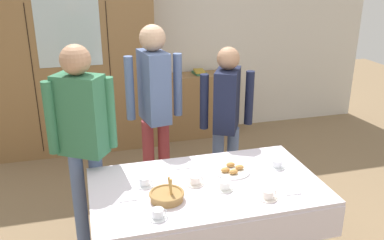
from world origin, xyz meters
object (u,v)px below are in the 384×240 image
at_px(tea_cup_near_right, 225,186).
at_px(spoon_mid_left, 131,200).
at_px(bookshelf_low, 199,105).
at_px(tea_cup_back_edge, 277,164).
at_px(spoon_center, 296,194).
at_px(person_near_right_end, 154,99).
at_px(person_beside_shelf, 227,112).
at_px(person_behind_table_left, 82,130).
at_px(dining_table, 208,198).
at_px(bread_basket, 167,195).
at_px(tea_cup_front_edge, 195,181).
at_px(pastry_plate, 232,170).
at_px(spoon_near_left, 185,168).
at_px(book_stack, 199,72).
at_px(tea_cup_center, 158,214).
at_px(wall_cabinet, 72,65).
at_px(tea_cup_far_left, 268,195).
at_px(tea_cup_near_left, 145,182).

xyz_separation_m(tea_cup_near_right, spoon_mid_left, (-0.66, 0.02, -0.02)).
xyz_separation_m(bookshelf_low, tea_cup_back_edge, (-0.09, -2.50, 0.33)).
relative_size(tea_cup_near_right, spoon_center, 1.09).
bearing_deg(bookshelf_low, person_near_right_end, -119.39).
distance_m(person_beside_shelf, person_behind_table_left, 1.36).
relative_size(dining_table, person_near_right_end, 0.96).
distance_m(tea_cup_back_edge, bread_basket, 0.96).
distance_m(tea_cup_front_edge, spoon_center, 0.71).
xyz_separation_m(tea_cup_back_edge, pastry_plate, (-0.37, 0.03, -0.01)).
xyz_separation_m(pastry_plate, spoon_mid_left, (-0.80, -0.22, -0.01)).
height_order(bread_basket, person_beside_shelf, person_beside_shelf).
bearing_deg(spoon_near_left, pastry_plate, -23.12).
distance_m(book_stack, spoon_center, 2.92).
height_order(bookshelf_low, spoon_mid_left, bookshelf_low).
relative_size(tea_cup_center, spoon_near_left, 1.09).
relative_size(pastry_plate, person_beside_shelf, 0.18).
bearing_deg(tea_cup_front_edge, spoon_mid_left, -167.69).
bearing_deg(person_near_right_end, spoon_near_left, -83.31).
distance_m(spoon_mid_left, person_beside_shelf, 1.44).
relative_size(book_stack, bread_basket, 0.96).
relative_size(bread_basket, person_behind_table_left, 0.14).
bearing_deg(tea_cup_back_edge, spoon_center, -97.20).
bearing_deg(tea_cup_near_right, person_behind_table_left, 145.65).
relative_size(wall_cabinet, person_near_right_end, 1.24).
height_order(tea_cup_far_left, tea_cup_front_edge, same).
height_order(bookshelf_low, spoon_center, bookshelf_low).
height_order(dining_table, spoon_mid_left, spoon_mid_left).
bearing_deg(book_stack, tea_cup_far_left, -96.88).
distance_m(bread_basket, pastry_plate, 0.63).
bearing_deg(person_behind_table_left, bread_basket, -52.58).
relative_size(spoon_mid_left, person_beside_shelf, 0.08).
height_order(tea_cup_back_edge, tea_cup_near_right, same).
bearing_deg(spoon_mid_left, tea_cup_near_left, 56.06).
bearing_deg(book_stack, tea_cup_near_left, -114.25).
bearing_deg(tea_cup_center, pastry_plate, 34.83).
height_order(book_stack, spoon_mid_left, book_stack).
bearing_deg(person_behind_table_left, spoon_center, -30.92).
xyz_separation_m(dining_table, tea_cup_near_right, (0.10, -0.07, 0.13)).
relative_size(tea_cup_back_edge, spoon_center, 1.09).
bearing_deg(dining_table, spoon_center, -25.67).
bearing_deg(bread_basket, person_near_right_end, 83.20).
bearing_deg(bookshelf_low, tea_cup_front_edge, -106.71).
relative_size(tea_cup_near_left, person_beside_shelf, 0.08).
bearing_deg(person_near_right_end, tea_cup_far_left, -68.74).
distance_m(tea_cup_near_left, person_behind_table_left, 0.66).
bearing_deg(tea_cup_near_right, pastry_plate, 58.99).
bearing_deg(pastry_plate, spoon_near_left, 156.88).
relative_size(dining_table, spoon_near_left, 13.99).
relative_size(bookshelf_low, book_stack, 4.16).
bearing_deg(person_behind_table_left, bookshelf_low, 53.52).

